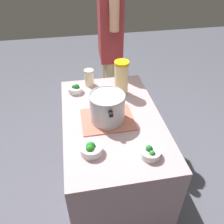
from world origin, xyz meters
TOP-DOWN VIEW (x-y plane):
  - ground_plane at (0.00, 0.00)m, footprint 8.00×8.00m
  - counter_slab at (0.00, 0.00)m, footprint 1.12×0.69m
  - dish_cloth at (-0.02, 0.04)m, footprint 0.29×0.36m
  - cooking_pot at (-0.02, 0.04)m, footprint 0.31×0.24m
  - lemonade_pitcher at (0.29, -0.13)m, footprint 0.11×0.11m
  - mason_jar at (0.47, 0.11)m, footprint 0.08×0.08m
  - broccoli_bowl_front at (-0.39, -0.16)m, footprint 0.12×0.12m
  - broccoli_bowl_center at (-0.30, 0.18)m, footprint 0.13×0.13m
  - broccoli_bowl_back at (0.38, 0.23)m, footprint 0.11×0.11m
  - person_cook at (0.86, -0.14)m, footprint 0.50×0.22m

SIDE VIEW (x-z plane):
  - ground_plane at x=0.00m, z-range 0.00..0.00m
  - counter_slab at x=0.00m, z-range 0.00..0.86m
  - dish_cloth at x=-0.02m, z-range 0.86..0.87m
  - broccoli_bowl_front at x=-0.39m, z-range 0.85..0.92m
  - broccoli_bowl_back at x=0.38m, z-range 0.85..0.93m
  - broccoli_bowl_center at x=-0.30m, z-range 0.85..0.93m
  - mason_jar at x=0.47m, z-range 0.86..1.00m
  - person_cook at x=0.86m, z-range 0.09..1.83m
  - cooking_pot at x=-0.02m, z-range 0.87..1.07m
  - lemonade_pitcher at x=0.29m, z-range 0.86..1.14m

